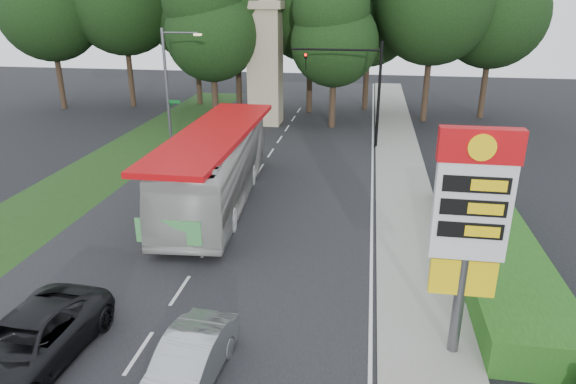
% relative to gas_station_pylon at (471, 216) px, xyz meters
% --- Properties ---
extents(ground, '(120.00, 120.00, 0.00)m').
position_rel_gas_station_pylon_xyz_m(ground, '(-9.20, -1.99, -4.45)').
color(ground, black).
rests_on(ground, ground).
extents(road_surface, '(14.00, 80.00, 0.02)m').
position_rel_gas_station_pylon_xyz_m(road_surface, '(-9.20, 10.01, -4.44)').
color(road_surface, black).
rests_on(road_surface, ground).
extents(sidewalk_right, '(3.00, 80.00, 0.12)m').
position_rel_gas_station_pylon_xyz_m(sidewalk_right, '(-0.70, 10.01, -4.39)').
color(sidewalk_right, gray).
rests_on(sidewalk_right, ground).
extents(grass_verge_left, '(5.00, 50.00, 0.02)m').
position_rel_gas_station_pylon_xyz_m(grass_verge_left, '(-18.70, 16.01, -4.44)').
color(grass_verge_left, '#193814').
rests_on(grass_verge_left, ground).
extents(hedge, '(3.00, 14.00, 1.20)m').
position_rel_gas_station_pylon_xyz_m(hedge, '(2.30, 6.01, -3.85)').
color(hedge, '#1D4F15').
rests_on(hedge, ground).
extents(gas_station_pylon, '(2.10, 0.45, 6.85)m').
position_rel_gas_station_pylon_xyz_m(gas_station_pylon, '(0.00, 0.00, 0.00)').
color(gas_station_pylon, '#59595E').
rests_on(gas_station_pylon, ground).
extents(traffic_signal_mast, '(6.10, 0.35, 7.20)m').
position_rel_gas_station_pylon_xyz_m(traffic_signal_mast, '(-3.52, 22.00, 0.22)').
color(traffic_signal_mast, black).
rests_on(traffic_signal_mast, ground).
extents(streetlight_signs, '(2.75, 0.98, 8.00)m').
position_rel_gas_station_pylon_xyz_m(streetlight_signs, '(-16.19, 20.01, -0.01)').
color(streetlight_signs, '#59595E').
rests_on(streetlight_signs, ground).
extents(monument, '(3.00, 3.00, 10.05)m').
position_rel_gas_station_pylon_xyz_m(monument, '(-11.20, 28.01, 0.66)').
color(monument, tan).
rests_on(monument, ground).
extents(tree_monument_left, '(7.28, 7.28, 14.30)m').
position_rel_gas_station_pylon_xyz_m(tree_monument_left, '(-15.20, 27.01, 4.23)').
color(tree_monument_left, '#2D2116').
rests_on(tree_monument_left, ground).
extents(tree_monument_right, '(6.72, 6.72, 13.20)m').
position_rel_gas_station_pylon_xyz_m(tree_monument_right, '(-5.70, 27.51, 3.56)').
color(tree_monument_right, '#2D2116').
rests_on(tree_monument_right, ground).
extents(transit_bus, '(4.17, 13.66, 3.75)m').
position_rel_gas_station_pylon_xyz_m(transit_bus, '(-10.29, 10.56, -2.57)').
color(transit_bus, beige).
rests_on(transit_bus, ground).
extents(sedan_silver, '(1.80, 4.34, 1.40)m').
position_rel_gas_station_pylon_xyz_m(sedan_silver, '(-7.28, -2.47, -3.75)').
color(sedan_silver, '#9B9EA2').
rests_on(sedan_silver, ground).
extents(suv_charcoal, '(2.90, 5.77, 1.57)m').
position_rel_gas_station_pylon_xyz_m(suv_charcoal, '(-12.00, -2.51, -3.66)').
color(suv_charcoal, black).
rests_on(suv_charcoal, ground).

